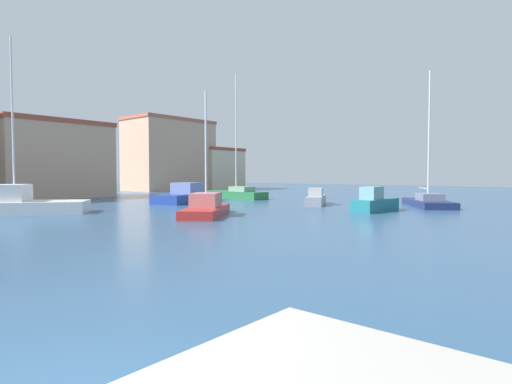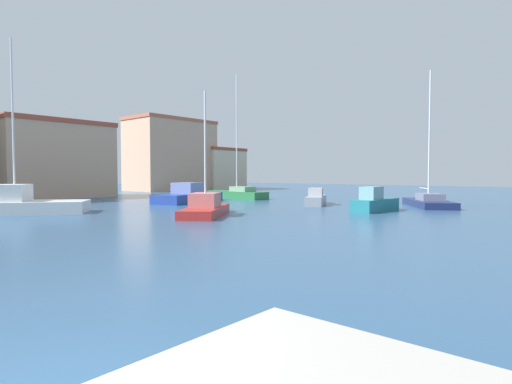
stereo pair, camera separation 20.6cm
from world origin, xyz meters
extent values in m
plane|color=#2D5175|center=(15.00, 20.00, 0.00)|extent=(160.00, 160.00, 0.00)
cube|color=white|center=(8.67, 25.12, 0.40)|extent=(8.83, 7.78, 0.80)
cube|color=silver|center=(8.03, 25.61, 1.36)|extent=(3.91, 3.75, 1.11)
cylinder|color=silver|center=(8.67, 25.12, 6.09)|extent=(0.12, 0.12, 10.57)
cube|color=#1E707A|center=(25.82, 8.02, 0.42)|extent=(4.75, 1.51, 0.85)
cube|color=#6B9CA2|center=(25.17, 8.03, 1.29)|extent=(1.59, 1.10, 0.88)
cube|color=#28703D|center=(30.67, 25.94, 0.38)|extent=(2.84, 7.96, 0.77)
cube|color=gray|center=(30.57, 25.02, 1.03)|extent=(1.85, 2.68, 0.52)
cylinder|color=silver|center=(30.67, 25.94, 6.96)|extent=(0.12, 0.12, 12.39)
cube|color=#B22823|center=(15.96, 14.73, 0.27)|extent=(6.49, 5.47, 0.54)
cube|color=#C4716E|center=(15.87, 14.66, 0.97)|extent=(2.86, 2.68, 0.88)
cylinder|color=silver|center=(15.96, 14.73, 4.13)|extent=(0.12, 0.12, 7.19)
cube|color=gray|center=(28.29, 14.45, 0.37)|extent=(5.29, 3.55, 0.74)
cube|color=#ADB0B5|center=(28.02, 14.31, 1.09)|extent=(1.85, 1.68, 0.69)
cube|color=#233D93|center=(23.46, 25.20, 0.41)|extent=(8.74, 5.23, 0.81)
cube|color=#6E7DB1|center=(23.26, 25.13, 1.31)|extent=(3.07, 2.80, 1.00)
cube|color=#19234C|center=(32.45, 6.59, 0.26)|extent=(7.41, 6.02, 0.51)
cube|color=slate|center=(32.08, 6.34, 0.79)|extent=(3.00, 2.74, 0.55)
cylinder|color=silver|center=(32.45, 6.59, 5.65)|extent=(0.12, 0.12, 10.28)
cylinder|color=silver|center=(33.55, 7.30, 1.41)|extent=(2.17, 1.46, 0.08)
cube|color=tan|center=(18.45, 42.17, 3.97)|extent=(11.49, 6.90, 7.94)
cube|color=#9E4733|center=(18.45, 42.17, 8.19)|extent=(11.72, 7.04, 0.50)
cube|color=tan|center=(40.09, 49.40, 5.44)|extent=(13.26, 7.67, 10.87)
cube|color=#B25B42|center=(40.09, 49.40, 11.12)|extent=(13.53, 7.82, 0.50)
cube|color=beige|center=(49.42, 49.12, 3.33)|extent=(8.11, 8.25, 6.66)
cube|color=#9E4733|center=(49.42, 49.12, 6.91)|extent=(8.27, 8.41, 0.50)
camera|label=1|loc=(-1.56, -4.24, 2.56)|focal=28.94mm
camera|label=2|loc=(-1.43, -4.39, 2.56)|focal=28.94mm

